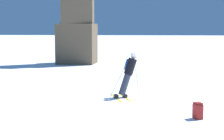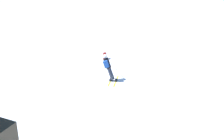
{
  "view_description": "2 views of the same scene",
  "coord_description": "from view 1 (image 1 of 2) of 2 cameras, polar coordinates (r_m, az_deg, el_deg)",
  "views": [
    {
      "loc": [
        0.39,
        -14.45,
        2.69
      ],
      "look_at": [
        -1.92,
        2.26,
        0.85
      ],
      "focal_mm": 60.0,
      "sensor_mm": 36.0,
      "label": 1
    },
    {
      "loc": [
        -10.95,
        15.83,
        8.54
      ],
      "look_at": [
        -2.47,
        2.11,
        1.79
      ],
      "focal_mm": 50.0,
      "sensor_mm": 36.0,
      "label": 2
    }
  ],
  "objects": [
    {
      "name": "ground_plane",
      "position": [
        14.7,
        6.23,
        -4.35
      ],
      "size": [
        300.0,
        300.0,
        0.0
      ],
      "primitive_type": "plane",
      "color": "white"
    },
    {
      "name": "rock_pillar",
      "position": [
        29.42,
        -5.37,
        8.21
      ],
      "size": [
        2.86,
        2.51,
        8.88
      ],
      "color": "brown",
      "rests_on": "ground"
    },
    {
      "name": "skier",
      "position": [
        14.75,
        2.54,
        -0.26
      ],
      "size": [
        1.34,
        1.82,
        1.86
      ],
      "rotation": [
        0.0,
        0.0,
        0.37
      ],
      "color": "yellow",
      "rests_on": "ground"
    },
    {
      "name": "spare_backpack",
      "position": [
        11.63,
        12.94,
        -6.08
      ],
      "size": [
        0.31,
        0.36,
        0.5
      ],
      "rotation": [
        0.0,
        0.0,
        1.94
      ],
      "color": "#AD231E",
      "rests_on": "ground"
    }
  ]
}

